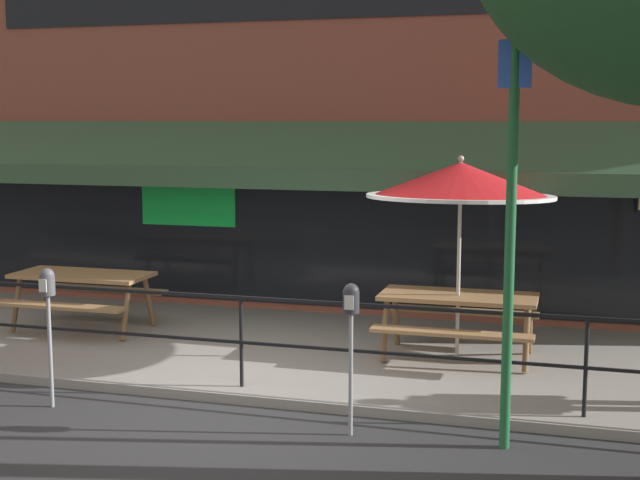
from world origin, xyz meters
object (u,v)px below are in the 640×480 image
object	(u,v)px
patio_umbrella_centre	(461,182)
parking_meter_near	(48,295)
picnic_table_left	(83,285)
street_sign_pole	(512,179)
picnic_table_centre	(458,308)
parking_meter_far	(351,313)

from	to	relation	value
patio_umbrella_centre	parking_meter_near	bearing A→B (deg)	-145.64
picnic_table_left	parking_meter_near	bearing A→B (deg)	-65.35
street_sign_pole	patio_umbrella_centre	bearing A→B (deg)	106.88
picnic_table_left	street_sign_pole	distance (m)	6.46
patio_umbrella_centre	street_sign_pole	size ratio (longest dim) A/B	0.51
patio_umbrella_centre	parking_meter_near	size ratio (longest dim) A/B	1.67
picnic_table_left	picnic_table_centre	size ratio (longest dim) A/B	1.00
picnic_table_centre	parking_meter_near	world-z (taller)	parking_meter_near
parking_meter_near	street_sign_pole	distance (m)	4.65
picnic_table_left	parking_meter_near	xyz separation A→B (m)	(1.22, -2.65, 0.44)
picnic_table_left	picnic_table_centre	bearing A→B (deg)	-0.58
picnic_table_left	parking_meter_near	world-z (taller)	parking_meter_near
patio_umbrella_centre	parking_meter_near	world-z (taller)	patio_umbrella_centre
picnic_table_left	patio_umbrella_centre	size ratio (longest dim) A/B	0.76
picnic_table_centre	patio_umbrella_centre	size ratio (longest dim) A/B	0.76
parking_meter_near	patio_umbrella_centre	bearing A→B (deg)	34.36
picnic_table_left	street_sign_pole	bearing A→B (deg)	-23.94
parking_meter_far	parking_meter_near	bearing A→B (deg)	-179.01
patio_umbrella_centre	parking_meter_near	xyz separation A→B (m)	(-3.74, -2.56, -1.03)
patio_umbrella_centre	street_sign_pole	world-z (taller)	street_sign_pole
patio_umbrella_centre	street_sign_pole	bearing A→B (deg)	-73.12
picnic_table_left	picnic_table_centre	distance (m)	4.96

